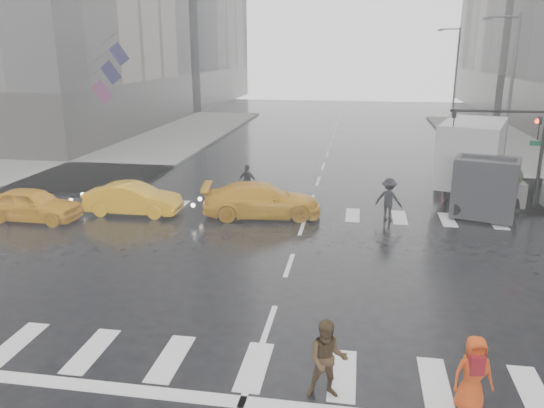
% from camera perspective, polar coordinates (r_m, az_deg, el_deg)
% --- Properties ---
extents(ground, '(120.00, 120.00, 0.00)m').
position_cam_1_polar(ground, '(17.92, 1.86, -6.60)').
color(ground, black).
rests_on(ground, ground).
extents(sidewalk_nw, '(35.00, 35.00, 0.15)m').
position_cam_1_polar(sidewalk_nw, '(40.78, -22.90, 5.28)').
color(sidewalk_nw, slate).
rests_on(sidewalk_nw, ground).
extents(road_markings, '(18.00, 48.00, 0.01)m').
position_cam_1_polar(road_markings, '(17.92, 1.86, -6.58)').
color(road_markings, silver).
rests_on(road_markings, ground).
extents(traffic_signal_pole, '(4.45, 0.42, 4.50)m').
position_cam_1_polar(traffic_signal_pole, '(25.61, 25.04, 6.35)').
color(traffic_signal_pole, black).
rests_on(traffic_signal_pole, ground).
extents(street_lamp_near, '(2.15, 0.22, 9.00)m').
position_cam_1_polar(street_lamp_near, '(35.53, 24.16, 11.66)').
color(street_lamp_near, '#59595B').
rests_on(street_lamp_near, ground).
extents(street_lamp_far, '(2.15, 0.22, 9.00)m').
position_cam_1_polar(street_lamp_far, '(55.11, 19.06, 13.34)').
color(street_lamp_far, '#59595B').
rests_on(street_lamp_far, ground).
extents(planter_west, '(1.10, 1.10, 1.80)m').
position_cam_1_polar(planter_west, '(25.76, 20.04, 1.86)').
color(planter_west, slate).
rests_on(planter_west, ground).
extents(planter_mid, '(1.10, 1.10, 1.80)m').
position_cam_1_polar(planter_mid, '(26.21, 24.34, 1.62)').
color(planter_mid, slate).
rests_on(planter_mid, ground).
extents(flag_cluster, '(2.87, 3.06, 4.69)m').
position_cam_1_polar(flag_cluster, '(38.91, -17.35, 13.63)').
color(flag_cluster, '#59595B').
rests_on(flag_cluster, ground).
extents(pedestrian_brown, '(0.91, 0.75, 1.73)m').
position_cam_1_polar(pedestrian_brown, '(11.37, 6.00, -16.31)').
color(pedestrian_brown, '#3F2C16').
rests_on(pedestrian_brown, ground).
extents(pedestrian_orange, '(0.88, 0.65, 1.64)m').
position_cam_1_polar(pedestrian_orange, '(11.65, 20.83, -16.74)').
color(pedestrian_orange, '#CC3E0E').
rests_on(pedestrian_orange, ground).
extents(pedestrian_far_a, '(1.09, 0.82, 1.65)m').
position_cam_1_polar(pedestrian_far_a, '(25.61, -2.64, 2.40)').
color(pedestrian_far_a, black).
rests_on(pedestrian_far_a, ground).
extents(pedestrian_far_b, '(1.34, 1.04, 1.82)m').
position_cam_1_polar(pedestrian_far_b, '(22.78, 12.46, 0.49)').
color(pedestrian_far_b, black).
rests_on(pedestrian_far_b, ground).
extents(taxi_front, '(4.14, 1.72, 1.40)m').
position_cam_1_polar(taxi_front, '(24.47, -24.40, -0.04)').
color(taxi_front, orange).
rests_on(taxi_front, ground).
extents(taxi_mid, '(4.19, 1.53, 1.37)m').
position_cam_1_polar(taxi_mid, '(23.93, -14.71, 0.53)').
color(taxi_mid, orange).
rests_on(taxi_mid, ground).
extents(taxi_rear, '(4.76, 2.79, 1.47)m').
position_cam_1_polar(taxi_rear, '(22.81, -1.10, 0.43)').
color(taxi_rear, orange).
rests_on(taxi_rear, ground).
extents(box_truck, '(2.61, 6.96, 3.70)m').
position_cam_1_polar(box_truck, '(26.48, 20.99, 4.34)').
color(box_truck, '#B8B8BA').
rests_on(box_truck, ground).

